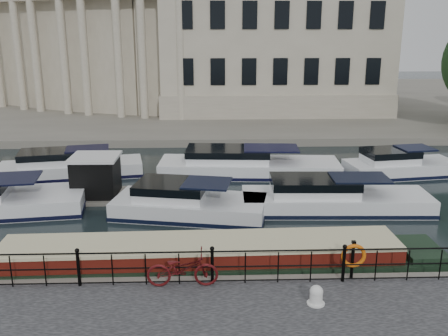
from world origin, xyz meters
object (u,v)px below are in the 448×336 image
(mooring_bollard, at_px, (316,295))
(narrowboat, at_px, (201,264))
(bicycle, at_px, (182,269))
(life_ring_post, at_px, (353,256))
(harbour_hut, at_px, (96,179))

(mooring_bollard, distance_m, narrowboat, 4.41)
(bicycle, height_order, mooring_bollard, bicycle)
(life_ring_post, bearing_deg, mooring_bollard, -136.05)
(bicycle, distance_m, harbour_hut, 10.91)
(narrowboat, distance_m, harbour_hut, 9.63)
(life_ring_post, bearing_deg, harbour_hut, 135.55)
(bicycle, distance_m, life_ring_post, 5.21)
(bicycle, distance_m, mooring_bollard, 3.98)
(harbour_hut, bearing_deg, mooring_bollard, -51.67)
(life_ring_post, height_order, harbour_hut, harbour_hut)
(mooring_bollard, bearing_deg, bicycle, 163.07)
(mooring_bollard, xyz_separation_m, harbour_hut, (-8.45, 11.02, 0.14))
(mooring_bollard, xyz_separation_m, narrowboat, (-3.26, 2.93, -0.45))
(mooring_bollard, height_order, harbour_hut, harbour_hut)
(bicycle, relative_size, harbour_hut, 0.68)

